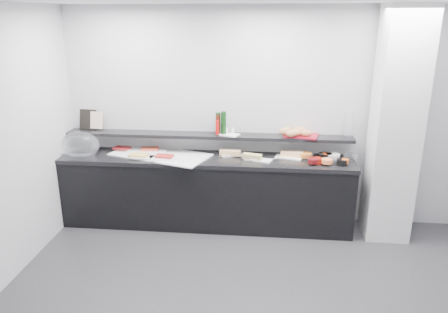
# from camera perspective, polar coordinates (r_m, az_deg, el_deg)

# --- Properties ---
(ground) EXTENTS (5.00, 5.00, 0.00)m
(ground) POSITION_cam_1_polar(r_m,az_deg,el_deg) (4.24, 4.32, -19.47)
(ground) COLOR #2D2D30
(ground) RESTS_ON ground
(back_wall) EXTENTS (5.00, 0.02, 2.70)m
(back_wall) POSITION_cam_1_polar(r_m,az_deg,el_deg) (5.50, 5.27, 5.10)
(back_wall) COLOR #AFB1B6
(back_wall) RESTS_ON ground
(column) EXTENTS (0.50, 0.50, 2.70)m
(column) POSITION_cam_1_polar(r_m,az_deg,el_deg) (5.36, 21.48, 3.56)
(column) COLOR silver
(column) RESTS_ON ground
(buffet_cabinet) EXTENTS (3.60, 0.60, 0.85)m
(buffet_cabinet) POSITION_cam_1_polar(r_m,az_deg,el_deg) (5.55, -2.31, -4.76)
(buffet_cabinet) COLOR black
(buffet_cabinet) RESTS_ON ground
(counter_top) EXTENTS (3.62, 0.62, 0.05)m
(counter_top) POSITION_cam_1_polar(r_m,az_deg,el_deg) (5.39, -2.37, -0.36)
(counter_top) COLOR black
(counter_top) RESTS_ON buffet_cabinet
(wall_shelf) EXTENTS (3.60, 0.25, 0.04)m
(wall_shelf) POSITION_cam_1_polar(r_m,az_deg,el_deg) (5.49, -2.15, 2.75)
(wall_shelf) COLOR black
(wall_shelf) RESTS_ON back_wall
(cloche_base) EXTENTS (0.48, 0.36, 0.04)m
(cloche_base) POSITION_cam_1_polar(r_m,az_deg,el_deg) (5.84, -18.28, 0.64)
(cloche_base) COLOR silver
(cloche_base) RESTS_ON counter_top
(cloche_dome) EXTENTS (0.50, 0.34, 0.34)m
(cloche_dome) POSITION_cam_1_polar(r_m,az_deg,el_deg) (5.75, -18.26, 1.48)
(cloche_dome) COLOR white
(cloche_dome) RESTS_ON cloche_base
(linen_runner) EXTENTS (1.33, 0.94, 0.01)m
(linen_runner) POSITION_cam_1_polar(r_m,az_deg,el_deg) (5.52, -8.32, 0.24)
(linen_runner) COLOR silver
(linen_runner) RESTS_ON counter_top
(platter_meat_a) EXTENTS (0.33, 0.27, 0.01)m
(platter_meat_a) POSITION_cam_1_polar(r_m,az_deg,el_deg) (5.72, -11.54, 0.87)
(platter_meat_a) COLOR white
(platter_meat_a) RESTS_ON linen_runner
(food_meat_a) EXTENTS (0.23, 0.18, 0.02)m
(food_meat_a) POSITION_cam_1_polar(r_m,az_deg,el_deg) (5.77, -13.19, 1.09)
(food_meat_a) COLOR maroon
(food_meat_a) RESTS_ON platter_meat_a
(platter_salmon) EXTENTS (0.33, 0.25, 0.01)m
(platter_salmon) POSITION_cam_1_polar(r_m,az_deg,el_deg) (5.60, -9.05, 0.63)
(platter_salmon) COLOR white
(platter_salmon) RESTS_ON linen_runner
(food_salmon) EXTENTS (0.24, 0.17, 0.02)m
(food_salmon) POSITION_cam_1_polar(r_m,az_deg,el_deg) (5.66, -9.68, 1.00)
(food_salmon) COLOR #CC4529
(food_salmon) RESTS_ON platter_salmon
(platter_cheese) EXTENTS (0.29, 0.22, 0.01)m
(platter_cheese) POSITION_cam_1_polar(r_m,az_deg,el_deg) (5.41, -10.60, -0.06)
(platter_cheese) COLOR silver
(platter_cheese) RESTS_ON linen_runner
(food_cheese) EXTENTS (0.24, 0.17, 0.02)m
(food_cheese) POSITION_cam_1_polar(r_m,az_deg,el_deg) (5.44, -11.07, 0.20)
(food_cheese) COLOR gold
(food_cheese) RESTS_ON platter_cheese
(platter_meat_b) EXTENTS (0.38, 0.31, 0.01)m
(platter_meat_b) POSITION_cam_1_polar(r_m,az_deg,el_deg) (5.35, -7.94, -0.15)
(platter_meat_b) COLOR white
(platter_meat_b) RESTS_ON linen_runner
(food_meat_b) EXTENTS (0.22, 0.15, 0.02)m
(food_meat_b) POSITION_cam_1_polar(r_m,az_deg,el_deg) (5.34, -7.79, 0.05)
(food_meat_b) COLOR maroon
(food_meat_b) RESTS_ON platter_meat_b
(sandwich_plate_left) EXTENTS (0.34, 0.23, 0.01)m
(sandwich_plate_left) POSITION_cam_1_polar(r_m,az_deg,el_deg) (5.46, 1.28, 0.23)
(sandwich_plate_left) COLOR white
(sandwich_plate_left) RESTS_ON counter_top
(sandwich_food_left) EXTENTS (0.27, 0.12, 0.06)m
(sandwich_food_left) POSITION_cam_1_polar(r_m,az_deg,el_deg) (5.42, 0.83, 0.53)
(sandwich_food_left) COLOR #E2B276
(sandwich_food_left) RESTS_ON sandwich_plate_left
(tongs_left) EXTENTS (0.15, 0.07, 0.01)m
(tongs_left) POSITION_cam_1_polar(r_m,az_deg,el_deg) (5.36, 0.09, 0.04)
(tongs_left) COLOR #B1B5B8
(tongs_left) RESTS_ON sandwich_plate_left
(sandwich_plate_mid) EXTENTS (0.35, 0.23, 0.01)m
(sandwich_plate_mid) POSITION_cam_1_polar(r_m,az_deg,el_deg) (5.29, 4.49, -0.41)
(sandwich_plate_mid) COLOR white
(sandwich_plate_mid) RESTS_ON counter_top
(sandwich_food_mid) EXTENTS (0.24, 0.14, 0.06)m
(sandwich_food_mid) POSITION_cam_1_polar(r_m,az_deg,el_deg) (5.28, 3.70, 0.00)
(sandwich_food_mid) COLOR tan
(sandwich_food_mid) RESTS_ON sandwich_plate_mid
(tongs_mid) EXTENTS (0.16, 0.03, 0.01)m
(tongs_mid) POSITION_cam_1_polar(r_m,az_deg,el_deg) (5.24, 4.07, -0.46)
(tongs_mid) COLOR silver
(tongs_mid) RESTS_ON sandwich_plate_mid
(sandwich_plate_right) EXTENTS (0.35, 0.22, 0.01)m
(sandwich_plate_right) POSITION_cam_1_polar(r_m,az_deg,el_deg) (5.41, 8.46, -0.12)
(sandwich_plate_right) COLOR white
(sandwich_plate_right) RESTS_ON counter_top
(sandwich_food_right) EXTENTS (0.28, 0.14, 0.06)m
(sandwich_food_right) POSITION_cam_1_polar(r_m,az_deg,el_deg) (5.43, 8.85, 0.33)
(sandwich_food_right) COLOR #E9AC7A
(sandwich_food_right) RESTS_ON sandwich_plate_right
(tongs_right) EXTENTS (0.15, 0.08, 0.01)m
(tongs_right) POSITION_cam_1_polar(r_m,az_deg,el_deg) (5.32, 7.02, -0.24)
(tongs_right) COLOR silver
(tongs_right) RESTS_ON sandwich_plate_right
(bowl_glass_fruit) EXTENTS (0.19, 0.19, 0.07)m
(bowl_glass_fruit) POSITION_cam_1_polar(r_m,az_deg,el_deg) (5.41, 10.81, 0.04)
(bowl_glass_fruit) COLOR silver
(bowl_glass_fruit) RESTS_ON counter_top
(fill_glass_fruit) EXTENTS (0.19, 0.19, 0.05)m
(fill_glass_fruit) POSITION_cam_1_polar(r_m,az_deg,el_deg) (5.41, 10.61, 0.19)
(fill_glass_fruit) COLOR orange
(fill_glass_fruit) RESTS_ON bowl_glass_fruit
(bowl_black_jam) EXTENTS (0.20, 0.20, 0.07)m
(bowl_black_jam) POSITION_cam_1_polar(r_m,az_deg,el_deg) (5.45, 13.01, 0.04)
(bowl_black_jam) COLOR black
(bowl_black_jam) RESTS_ON counter_top
(fill_black_jam) EXTENTS (0.16, 0.16, 0.05)m
(fill_black_jam) POSITION_cam_1_polar(r_m,az_deg,el_deg) (5.45, 13.34, 0.14)
(fill_black_jam) COLOR #571F0C
(fill_black_jam) RESTS_ON bowl_black_jam
(bowl_glass_cream) EXTENTS (0.24, 0.24, 0.07)m
(bowl_glass_cream) POSITION_cam_1_polar(r_m,az_deg,el_deg) (5.48, 16.22, -0.11)
(bowl_glass_cream) COLOR white
(bowl_glass_cream) RESTS_ON counter_top
(fill_glass_cream) EXTENTS (0.19, 0.19, 0.05)m
(fill_glass_cream) POSITION_cam_1_polar(r_m,az_deg,el_deg) (5.44, 14.04, 0.07)
(fill_glass_cream) COLOR silver
(fill_glass_cream) RESTS_ON bowl_glass_cream
(bowl_red_jam) EXTENTS (0.13, 0.13, 0.07)m
(bowl_red_jam) POSITION_cam_1_polar(r_m,az_deg,el_deg) (5.26, 12.08, -0.55)
(bowl_red_jam) COLOR maroon
(bowl_red_jam) RESTS_ON counter_top
(fill_red_jam) EXTENTS (0.15, 0.15, 0.05)m
(fill_red_jam) POSITION_cam_1_polar(r_m,az_deg,el_deg) (5.21, 11.53, -0.55)
(fill_red_jam) COLOR #510B0E
(fill_red_jam) RESTS_ON bowl_red_jam
(bowl_glass_salmon) EXTENTS (0.19, 0.19, 0.07)m
(bowl_glass_salmon) POSITION_cam_1_polar(r_m,az_deg,el_deg) (5.29, 13.89, -0.57)
(bowl_glass_salmon) COLOR white
(bowl_glass_salmon) RESTS_ON counter_top
(fill_glass_salmon) EXTENTS (0.16, 0.16, 0.05)m
(fill_glass_salmon) POSITION_cam_1_polar(r_m,az_deg,el_deg) (5.24, 13.29, -0.59)
(fill_glass_salmon) COLOR #FC783D
(fill_glass_salmon) RESTS_ON bowl_glass_salmon
(bowl_black_fruit) EXTENTS (0.14, 0.14, 0.07)m
(bowl_black_fruit) POSITION_cam_1_polar(r_m,az_deg,el_deg) (5.27, 15.15, -0.74)
(bowl_black_fruit) COLOR black
(bowl_black_fruit) RESTS_ON counter_top
(fill_black_fruit) EXTENTS (0.09, 0.09, 0.05)m
(fill_black_fruit) POSITION_cam_1_polar(r_m,az_deg,el_deg) (5.29, 15.54, -0.60)
(fill_black_fruit) COLOR #C64C1B
(fill_black_fruit) RESTS_ON bowl_black_fruit
(framed_print) EXTENTS (0.24, 0.11, 0.26)m
(framed_print) POSITION_cam_1_polar(r_m,az_deg,el_deg) (5.95, -17.35, 4.64)
(framed_print) COLOR black
(framed_print) RESTS_ON wall_shelf
(print_art) EXTENTS (0.18, 0.07, 0.22)m
(print_art) POSITION_cam_1_polar(r_m,az_deg,el_deg) (5.88, -16.31, 4.57)
(print_art) COLOR #CFA595
(print_art) RESTS_ON framed_print
(condiment_tray) EXTENTS (0.30, 0.24, 0.01)m
(condiment_tray) POSITION_cam_1_polar(r_m,az_deg,el_deg) (5.43, 0.59, 2.90)
(condiment_tray) COLOR white
(condiment_tray) RESTS_ON wall_shelf
(bottle_green_a) EXTENTS (0.06, 0.06, 0.26)m
(bottle_green_a) POSITION_cam_1_polar(r_m,az_deg,el_deg) (5.45, -0.77, 4.41)
(bottle_green_a) COLOR #0E3512
(bottle_green_a) RESTS_ON condiment_tray
(bottle_brown) EXTENTS (0.06, 0.06, 0.24)m
(bottle_brown) POSITION_cam_1_polar(r_m,az_deg,el_deg) (5.42, -0.82, 4.23)
(bottle_brown) COLOR #3B160A
(bottle_brown) RESTS_ON condiment_tray
(bottle_green_b) EXTENTS (0.08, 0.08, 0.28)m
(bottle_green_b) POSITION_cam_1_polar(r_m,az_deg,el_deg) (5.42, -0.05, 4.44)
(bottle_green_b) COLOR #0E3311
(bottle_green_b) RESTS_ON condiment_tray
(bottle_hot) EXTENTS (0.05, 0.05, 0.18)m
(bottle_hot) POSITION_cam_1_polar(r_m,az_deg,el_deg) (5.39, -0.89, 3.82)
(bottle_hot) COLOR red
(bottle_hot) RESTS_ON condiment_tray
(shaker_salt) EXTENTS (0.05, 0.05, 0.07)m
(shaker_salt) POSITION_cam_1_polar(r_m,az_deg,el_deg) (5.46, 0.33, 3.41)
(shaker_salt) COLOR white
(shaker_salt) RESTS_ON condiment_tray
(shaker_pepper) EXTENTS (0.04, 0.04, 0.07)m
(shaker_pepper) POSITION_cam_1_polar(r_m,az_deg,el_deg) (5.46, 1.16, 3.41)
(shaker_pepper) COLOR white
(shaker_pepper) RESTS_ON condiment_tray
(bread_tray) EXTENTS (0.44, 0.35, 0.02)m
(bread_tray) POSITION_cam_1_polar(r_m,az_deg,el_deg) (5.46, 10.05, 2.74)
(bread_tray) COLOR maroon
(bread_tray) RESTS_ON wall_shelf
(bread_roll_nw) EXTENTS (0.14, 0.11, 0.08)m
(bread_roll_nw) POSITION_cam_1_polar(r_m,az_deg,el_deg) (5.49, 8.17, 3.45)
(bread_roll_nw) COLOR #B99746
(bread_roll_nw) RESTS_ON bread_tray
(bread_roll_n) EXTENTS (0.14, 0.09, 0.08)m
(bread_roll_n) POSITION_cam_1_polar(r_m,az_deg,el_deg) (5.48, 9.71, 3.37)
(bread_roll_n) COLOR #B48844
(bread_roll_n) RESTS_ON bread_tray
(bread_roll_ne) EXTENTS (0.16, 0.12, 0.08)m
(bread_roll_ne) POSITION_cam_1_polar(r_m,az_deg,el_deg) (5.51, 10.00, 3.42)
(bread_roll_ne) COLOR #C3784A
(bread_roll_ne) RESTS_ON bread_tray
(bread_roll_sw) EXTENTS (0.17, 0.14, 0.08)m
(bread_roll_sw) POSITION_cam_1_polar(r_m,az_deg,el_deg) (5.38, 9.24, 3.11)
(bread_roll_sw) COLOR #AE7B42
(bread_roll_sw) RESTS_ON bread_tray
(bread_roll_s) EXTENTS (0.15, 0.12, 0.08)m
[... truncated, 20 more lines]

